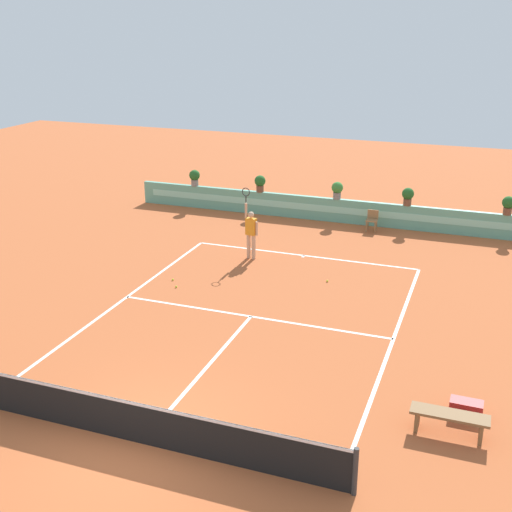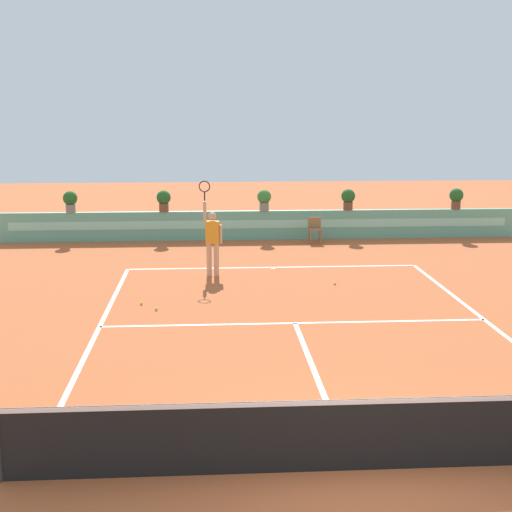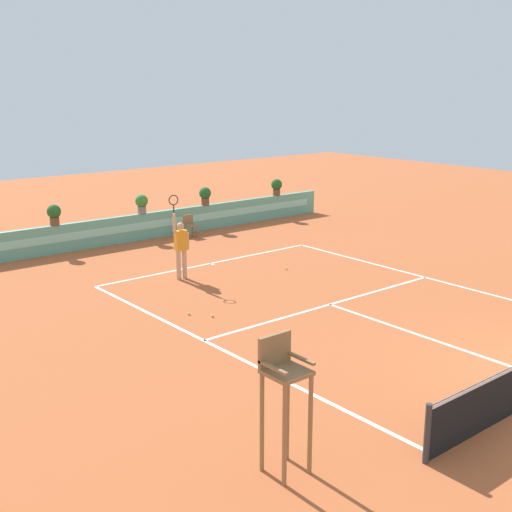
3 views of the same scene
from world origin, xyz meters
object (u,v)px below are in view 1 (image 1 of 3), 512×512
at_px(gear_bag, 466,408).
at_px(potted_plant_left, 260,182).
at_px(tennis_ball_by_sideline, 327,281).
at_px(bench_courtside, 449,419).
at_px(ball_kid_chair, 372,220).
at_px(tennis_player, 251,230).
at_px(potted_plant_right, 408,195).
at_px(tennis_ball_near_baseline, 173,280).
at_px(potted_plant_far_right, 508,204).
at_px(potted_plant_far_left, 195,177).
at_px(potted_plant_centre, 337,189).
at_px(tennis_ball_mid_court, 176,287).

height_order(gear_bag, potted_plant_left, potted_plant_left).
bearing_deg(tennis_ball_by_sideline, bench_courtside, -58.56).
bearing_deg(ball_kid_chair, tennis_player, -126.49).
xyz_separation_m(tennis_ball_by_sideline, potted_plant_right, (1.58, 6.66, 1.38)).
bearing_deg(tennis_ball_near_baseline, bench_courtside, -31.25).
height_order(tennis_ball_by_sideline, potted_plant_far_right, potted_plant_far_right).
bearing_deg(potted_plant_far_right, tennis_ball_near_baseline, -140.85).
bearing_deg(bench_courtside, potted_plant_far_left, 131.53).
bearing_deg(gear_bag, tennis_ball_near_baseline, 153.45).
distance_m(ball_kid_chair, potted_plant_left, 5.22).
bearing_deg(potted_plant_left, ball_kid_chair, -8.20).
bearing_deg(tennis_ball_by_sideline, potted_plant_right, 76.68).
distance_m(potted_plant_right, potted_plant_far_right, 3.80).
bearing_deg(gear_bag, potted_plant_far_right, 87.17).
distance_m(gear_bag, tennis_ball_by_sideline, 7.97).
bearing_deg(ball_kid_chair, potted_plant_centre, 156.16).
relative_size(tennis_ball_mid_court, potted_plant_left, 0.09).
bearing_deg(potted_plant_right, tennis_ball_mid_court, -124.33).
bearing_deg(tennis_player, tennis_ball_near_baseline, -120.15).
distance_m(tennis_ball_mid_court, potted_plant_far_left, 9.55).
xyz_separation_m(ball_kid_chair, potted_plant_far_left, (-8.21, 0.73, 0.93)).
distance_m(bench_courtside, tennis_ball_by_sideline, 8.51).
distance_m(ball_kid_chair, potted_plant_right, 1.72).
relative_size(tennis_ball_mid_court, potted_plant_far_left, 0.09).
bearing_deg(potted_plant_centre, tennis_ball_mid_court, -109.43).
distance_m(bench_courtside, potted_plant_far_left, 18.61).
xyz_separation_m(gear_bag, potted_plant_right, (-3.16, 13.07, 1.23)).
relative_size(ball_kid_chair, potted_plant_far_left, 1.17).
height_order(tennis_ball_near_baseline, tennis_ball_mid_court, same).
distance_m(gear_bag, tennis_ball_mid_court, 10.11).
relative_size(potted_plant_left, potted_plant_far_left, 1.00).
relative_size(tennis_player, tennis_ball_near_baseline, 38.01).
bearing_deg(potted_plant_centre, potted_plant_far_left, 180.00).
height_order(bench_courtside, tennis_ball_mid_court, bench_courtside).
relative_size(tennis_ball_near_baseline, potted_plant_far_right, 0.09).
height_order(tennis_ball_near_baseline, tennis_ball_by_sideline, same).
xyz_separation_m(gear_bag, tennis_ball_near_baseline, (-9.55, 4.77, -0.15)).
distance_m(tennis_ball_mid_court, potted_plant_far_right, 13.26).
bearing_deg(potted_plant_far_right, gear_bag, -92.83).
relative_size(tennis_ball_mid_court, tennis_ball_by_sideline, 1.00).
relative_size(bench_courtside, tennis_ball_mid_court, 23.53).
xyz_separation_m(potted_plant_left, potted_plant_centre, (3.42, 0.00, 0.00)).
bearing_deg(potted_plant_far_right, potted_plant_centre, 180.00).
xyz_separation_m(tennis_ball_near_baseline, potted_plant_far_right, (10.19, 8.30, 1.38)).
xyz_separation_m(gear_bag, tennis_ball_by_sideline, (-4.73, 6.41, -0.15)).
bearing_deg(ball_kid_chair, potted_plant_far_right, 8.24).
relative_size(gear_bag, potted_plant_left, 0.97).
bearing_deg(potted_plant_left, potted_plant_centre, 0.00).
height_order(tennis_player, potted_plant_left, tennis_player).
bearing_deg(potted_plant_left, bench_courtside, -56.55).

